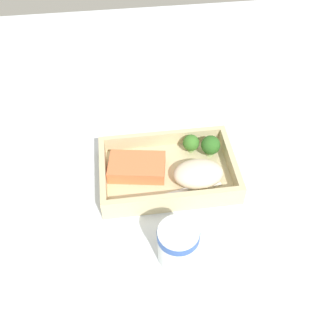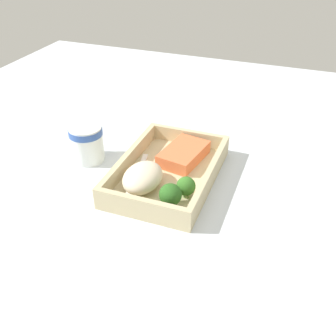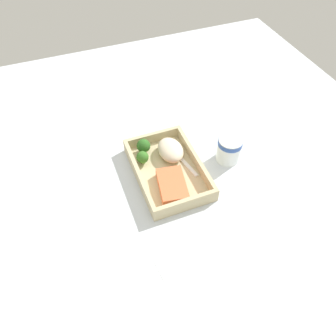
% 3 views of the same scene
% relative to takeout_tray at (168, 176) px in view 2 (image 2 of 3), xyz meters
% --- Properties ---
extents(ground_plane, '(1.60, 1.60, 0.02)m').
position_rel_takeout_tray_xyz_m(ground_plane, '(0.00, 0.00, -0.02)').
color(ground_plane, silver).
extents(takeout_tray, '(0.29, 0.19, 0.01)m').
position_rel_takeout_tray_xyz_m(takeout_tray, '(0.00, 0.00, 0.00)').
color(takeout_tray, '#C6B68B').
rests_on(takeout_tray, ground_plane).
extents(tray_rim, '(0.29, 0.19, 0.03)m').
position_rel_takeout_tray_xyz_m(tray_rim, '(0.00, 0.00, 0.02)').
color(tray_rim, '#C6B68B').
rests_on(tray_rim, takeout_tray).
extents(salmon_fillet, '(0.13, 0.09, 0.03)m').
position_rel_takeout_tray_xyz_m(salmon_fillet, '(-0.07, 0.01, 0.02)').
color(salmon_fillet, '#EA6F41').
rests_on(salmon_fillet, takeout_tray).
extents(mashed_potatoes, '(0.10, 0.07, 0.05)m').
position_rel_takeout_tray_xyz_m(mashed_potatoes, '(0.06, -0.03, 0.03)').
color(mashed_potatoes, beige).
rests_on(mashed_potatoes, takeout_tray).
extents(broccoli_floret_1, '(0.04, 0.04, 0.04)m').
position_rel_takeout_tray_xyz_m(broccoli_floret_1, '(0.06, 0.06, 0.03)').
color(broccoli_floret_1, '#7F9D59').
rests_on(broccoli_floret_1, takeout_tray).
extents(broccoli_floret_2, '(0.04, 0.04, 0.05)m').
position_rel_takeout_tray_xyz_m(broccoli_floret_2, '(0.10, 0.04, 0.03)').
color(broccoli_floret_2, '#7EA060').
rests_on(broccoli_floret_2, takeout_tray).
extents(fork, '(0.16, 0.05, 0.00)m').
position_rel_takeout_tray_xyz_m(fork, '(0.04, -0.05, 0.01)').
color(fork, white).
rests_on(fork, takeout_tray).
extents(paper_cup, '(0.07, 0.07, 0.08)m').
position_rel_takeout_tray_xyz_m(paper_cup, '(-0.01, -0.20, 0.04)').
color(paper_cup, white).
rests_on(paper_cup, ground_plane).
extents(receipt_slip, '(0.09, 0.15, 0.00)m').
position_rel_takeout_tray_xyz_m(receipt_slip, '(-0.26, 0.06, -0.00)').
color(receipt_slip, white).
rests_on(receipt_slip, ground_plane).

